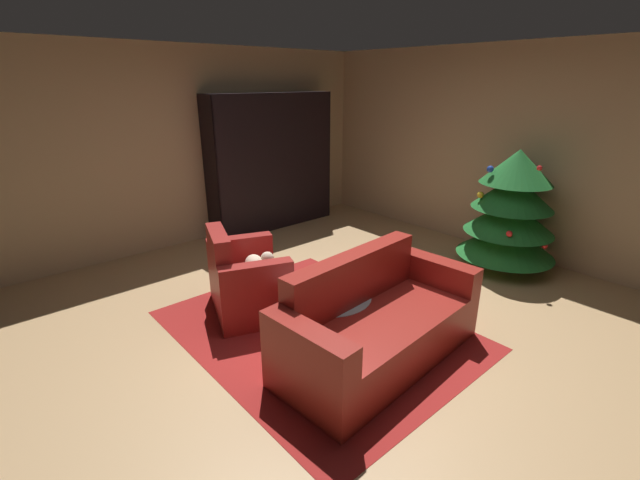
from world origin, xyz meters
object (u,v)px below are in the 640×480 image
Objects in this scene: armchair_red at (246,282)px; couch_red at (376,325)px; bottle_on_table at (353,288)px; decorated_tree at (511,211)px; coffee_table at (329,299)px; book_stack_on_table at (327,292)px; bookshelf_unit at (279,164)px.

armchair_red is 1.42m from couch_red.
bottle_on_table is at bearing 172.33° from couch_red.
couch_red is at bearing -85.80° from decorated_tree.
decorated_tree reaches higher than coffee_table.
couch_red is at bearing 11.71° from coffee_table.
couch_red is 8.30× the size of book_stack_on_table.
bottle_on_table is (0.15, 0.14, 0.12)m from coffee_table.
bookshelf_unit reaches higher than bottle_on_table.
decorated_tree is at bearing 68.11° from armchair_red.
bookshelf_unit is 2.84m from armchair_red.
bookshelf_unit reaches higher than coffee_table.
book_stack_on_table is 0.23m from bottle_on_table.
armchair_red is at bearing -111.89° from decorated_tree.
coffee_table is at bearing -136.37° from bottle_on_table.
couch_red is 0.38m from bottle_on_table.
couch_red is at bearing 13.36° from book_stack_on_table.
couch_red reaches higher than book_stack_on_table.
book_stack_on_table is at bearing -96.23° from decorated_tree.
couch_red is at bearing -24.12° from bookshelf_unit.
couch_red is at bearing 15.66° from armchair_red.
book_stack_on_table reaches higher than coffee_table.
bottle_on_table is 0.15× the size of decorated_tree.
armchair_red is 0.95m from coffee_table.
armchair_red is 1.15m from bottle_on_table.
bottle_on_table is at bearing -92.95° from decorated_tree.
book_stack_on_table is at bearing -135.99° from bottle_on_table.
armchair_red is 0.74× the size of decorated_tree.
bottle_on_table is at bearing 44.01° from book_stack_on_table.
couch_red reaches higher than coffee_table.
coffee_table is at bearing -28.89° from bookshelf_unit.
bottle_on_table is (1.05, 0.43, 0.19)m from armchair_red.
bookshelf_unit is 3.36m from book_stack_on_table.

